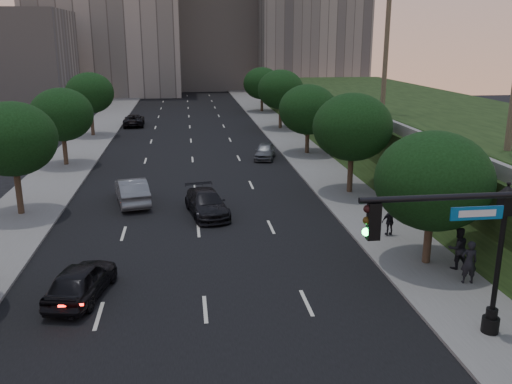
{
  "coord_description": "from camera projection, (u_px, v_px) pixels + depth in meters",
  "views": [
    {
      "loc": [
        -0.5,
        -13.95,
        10.11
      ],
      "look_at": [
        2.47,
        8.7,
        3.6
      ],
      "focal_mm": 38.0,
      "sensor_mm": 36.0,
      "label": 1
    }
  ],
  "objects": [
    {
      "name": "tree_right_a",
      "position": [
        433.0,
        181.0,
        23.95
      ],
      "size": [
        5.2,
        5.2,
        6.24
      ],
      "color": "#38281C",
      "rests_on": "ground"
    },
    {
      "name": "tree_right_d",
      "position": [
        281.0,
        90.0,
        61.0
      ],
      "size": [
        5.2,
        5.2,
        6.74
      ],
      "color": "#38281C",
      "rests_on": "ground"
    },
    {
      "name": "tree_left_c",
      "position": [
        62.0,
        115.0,
        43.25
      ],
      "size": [
        5.0,
        5.0,
        6.34
      ],
      "color": "#38281C",
      "rests_on": "ground"
    },
    {
      "name": "tree_right_b",
      "position": [
        352.0,
        127.0,
        35.26
      ],
      "size": [
        5.2,
        5.2,
        6.74
      ],
      "color": "#38281C",
      "rests_on": "ground"
    },
    {
      "name": "office_block_left",
      "position": [
        106.0,
        4.0,
        97.72
      ],
      "size": [
        26.0,
        20.0,
        32.0
      ],
      "primitive_type": "cube",
      "color": "gray",
      "rests_on": "ground"
    },
    {
      "name": "sidewalk_left",
      "position": [
        65.0,
        168.0,
        43.44
      ],
      "size": [
        4.5,
        140.0,
        0.15
      ],
      "primitive_type": "cube",
      "color": "slate",
      "rests_on": "ground"
    },
    {
      "name": "sidewalk_right",
      "position": [
        314.0,
        161.0,
        46.0
      ],
      "size": [
        4.5,
        140.0,
        0.15
      ],
      "primitive_type": "cube",
      "color": "slate",
      "rests_on": "ground"
    },
    {
      "name": "sedan_mid_left",
      "position": [
        132.0,
        191.0,
        34.13
      ],
      "size": [
        2.71,
        5.24,
        1.65
      ],
      "primitive_type": "imported",
      "rotation": [
        0.0,
        0.0,
        3.35
      ],
      "color": "slate",
      "rests_on": "ground"
    },
    {
      "name": "road_surface",
      "position": [
        193.0,
        165.0,
        44.74
      ],
      "size": [
        16.0,
        140.0,
        0.02
      ],
      "primitive_type": "cube",
      "color": "black",
      "rests_on": "ground"
    },
    {
      "name": "traffic_signal_mast",
      "position": [
        510.0,
        289.0,
        14.42
      ],
      "size": [
        5.68,
        0.56,
        7.0
      ],
      "color": "black",
      "rests_on": "ground"
    },
    {
      "name": "sedan_far_left",
      "position": [
        134.0,
        120.0,
        64.36
      ],
      "size": [
        2.48,
        5.11,
        1.4
      ],
      "primitive_type": "imported",
      "rotation": [
        0.0,
        0.0,
        3.17
      ],
      "color": "black",
      "rests_on": "ground"
    },
    {
      "name": "sedan_near_right",
      "position": [
        207.0,
        203.0,
        31.93
      ],
      "size": [
        2.83,
        5.21,
        1.43
      ],
      "primitive_type": "imported",
      "rotation": [
        0.0,
        0.0,
        0.17
      ],
      "color": "black",
      "rests_on": "ground"
    },
    {
      "name": "embankment",
      "position": [
        458.0,
        139.0,
        45.04
      ],
      "size": [
        18.0,
        90.0,
        4.0
      ],
      "primitive_type": "cube",
      "color": "black",
      "rests_on": "ground"
    },
    {
      "name": "tree_right_e",
      "position": [
        262.0,
        83.0,
        75.44
      ],
      "size": [
        5.2,
        5.2,
        6.24
      ],
      "color": "#38281C",
      "rests_on": "ground"
    },
    {
      "name": "parapet_wall",
      "position": [
        361.0,
        113.0,
        43.33
      ],
      "size": [
        0.35,
        90.0,
        0.7
      ],
      "primitive_type": "cube",
      "color": "slate",
      "rests_on": "embankment"
    },
    {
      "name": "tree_right_c",
      "position": [
        308.0,
        110.0,
        47.79
      ],
      "size": [
        5.2,
        5.2,
        6.24
      ],
      "color": "#38281C",
      "rests_on": "ground"
    },
    {
      "name": "sedan_far_right",
      "position": [
        265.0,
        151.0,
        46.87
      ],
      "size": [
        2.53,
        4.27,
        1.36
      ],
      "primitive_type": "imported",
      "rotation": [
        0.0,
        0.0,
        -0.25
      ],
      "color": "slate",
      "rests_on": "ground"
    },
    {
      "name": "street_lamp",
      "position": [
        498.0,
        267.0,
        18.38
      ],
      "size": [
        0.64,
        0.64,
        5.62
      ],
      "color": "black",
      "rests_on": "ground"
    },
    {
      "name": "office_block_mid",
      "position": [
        214.0,
        23.0,
        110.58
      ],
      "size": [
        22.0,
        18.0,
        26.0
      ],
      "primitive_type": "cube",
      "color": "#A09B92",
      "rests_on": "ground"
    },
    {
      "name": "office_block_filler",
      "position": [
        4.0,
        60.0,
        77.71
      ],
      "size": [
        18.0,
        16.0,
        14.0
      ],
      "primitive_type": "cube",
      "color": "#A09B92",
      "rests_on": "ground"
    },
    {
      "name": "tree_left_b",
      "position": [
        12.0,
        139.0,
        30.76
      ],
      "size": [
        5.0,
        5.0,
        6.71
      ],
      "color": "#38281C",
      "rests_on": "ground"
    },
    {
      "name": "pedestrian_b",
      "position": [
        458.0,
        248.0,
        24.08
      ],
      "size": [
        0.98,
        0.79,
        1.92
      ],
      "primitive_type": "imported",
      "rotation": [
        0.0,
        0.0,
        3.21
      ],
      "color": "black",
      "rests_on": "sidewalk_right"
    },
    {
      "name": "tree_left_d",
      "position": [
        90.0,
        93.0,
        56.5
      ],
      "size": [
        5.0,
        5.0,
        6.71
      ],
      "color": "#38281C",
      "rests_on": "ground"
    },
    {
      "name": "pedestrian_a",
      "position": [
        469.0,
        262.0,
        22.62
      ],
      "size": [
        0.73,
        0.52,
        1.88
      ],
      "primitive_type": "imported",
      "rotation": [
        0.0,
        0.0,
        3.03
      ],
      "color": "black",
      "rests_on": "sidewalk_right"
    },
    {
      "name": "sedan_near_left",
      "position": [
        81.0,
        281.0,
        21.67
      ],
      "size": [
        2.67,
        4.67,
        1.5
      ],
      "primitive_type": "imported",
      "rotation": [
        0.0,
        0.0,
        2.93
      ],
      "color": "black",
      "rests_on": "ground"
    },
    {
      "name": "pedestrian_c",
      "position": [
        390.0,
        221.0,
        28.2
      ],
      "size": [
        0.92,
        0.44,
        1.53
      ],
      "primitive_type": "imported",
      "rotation": [
        0.0,
        0.0,
        3.22
      ],
      "color": "black",
      "rests_on": "sidewalk_right"
    }
  ]
}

